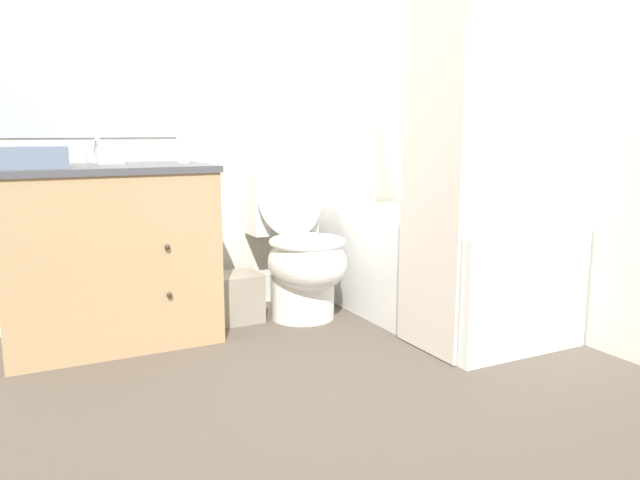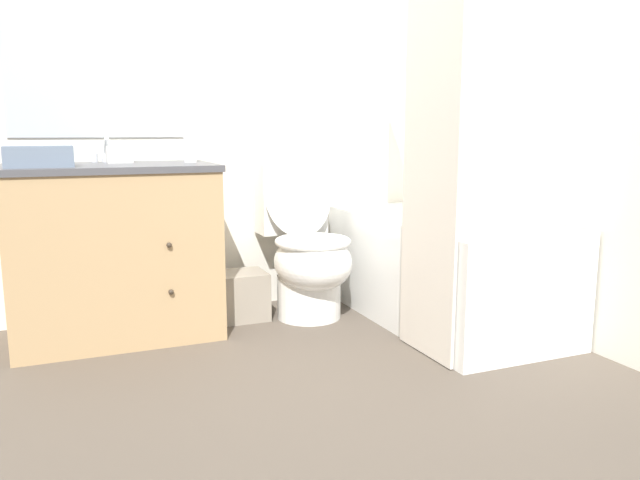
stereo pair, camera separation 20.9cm
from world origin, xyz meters
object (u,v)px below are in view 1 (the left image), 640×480
Objects in this scene: tissue_box at (110,154)px; bath_towel_folded at (456,219)px; sink_faucet at (96,156)px; wastebasket at (233,297)px; soap_dispenser at (183,147)px; hand_towel_folded at (31,157)px; bathtub at (434,267)px; toilet at (299,252)px; vanity_cabinet at (108,252)px.

bath_towel_folded is at bearing -32.84° from tissue_box.
sink_faucet is 0.52× the size of bath_towel_folded.
wastebasket is at bearing 136.56° from bath_towel_folded.
soap_dispenser reaches higher than bath_towel_folded.
hand_towel_folded is 1.01× the size of bath_towel_folded.
soap_dispenser is (-1.20, 0.42, 0.63)m from bathtub.
toilet reaches higher than wastebasket.
bath_towel_folded is (1.37, -0.88, -0.29)m from tissue_box.
toilet is at bearing -15.00° from sink_faucet.
vanity_cabinet is 7.70× the size of tissue_box.
sink_faucet is 0.42m from soap_dispenser.
toilet is at bearing 124.08° from bath_towel_folded.
tissue_box is at bearing 167.95° from toilet.
tissue_box is at bearing 160.67° from bathtub.
sink_faucet reaches higher than toilet.
soap_dispenser is (-0.23, -0.00, 0.77)m from wastebasket.
soap_dispenser is at bearing 3.36° from vanity_cabinet.
tissue_box is at bearing 68.21° from vanity_cabinet.
tissue_box is at bearing -49.19° from sink_faucet.
wastebasket is at bearing 2.34° from vanity_cabinet.
vanity_cabinet is 3.45× the size of wastebasket.
sink_faucet is at bearing 165.00° from toilet.
bath_towel_folded is at bearing -27.63° from vanity_cabinet.
vanity_cabinet is at bearing -177.66° from wastebasket.
wastebasket is (-0.96, 0.42, -0.15)m from bathtub.
toilet is 0.62× the size of bathtub.
hand_towel_folded is at bearing -131.76° from sink_faucet.
bath_towel_folded is at bearing -33.63° from sink_faucet.
soap_dispenser is 0.63× the size of hand_towel_folded.
toilet reaches higher than bath_towel_folded.
sink_faucet is 0.08m from tissue_box.
bathtub is at bearing -20.76° from sink_faucet.
wastebasket is at bearing 167.11° from toilet.
toilet is 1.35m from hand_towel_folded.
tissue_box is 0.34m from soap_dispenser.
sink_faucet is 0.52× the size of hand_towel_folded.
bathtub is at bearing -23.52° from wastebasket.
vanity_cabinet is 0.68m from wastebasket.
sink_faucet reaches higher than wastebasket.
soap_dispenser is (0.38, -0.18, 0.04)m from sink_faucet.
tissue_box is 0.45× the size of hand_towel_folded.
tissue_box reaches higher than toilet.
wastebasket is (0.61, 0.02, -0.30)m from vanity_cabinet.
soap_dispenser is at bearing 160.77° from bathtub.
vanity_cabinet is at bearing 165.91° from bathtub.
soap_dispenser is 0.64× the size of bath_towel_folded.
wastebasket is (-0.34, 0.08, -0.23)m from toilet.
tissue_box is (-0.90, 0.19, 0.52)m from toilet.
soap_dispenser is (0.32, -0.12, 0.03)m from tissue_box.
tissue_box reaches higher than wastebasket.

